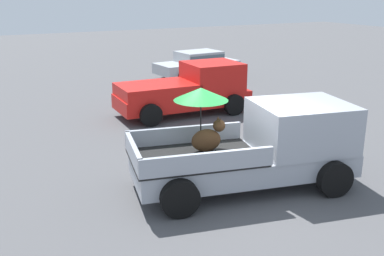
% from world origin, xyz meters
% --- Properties ---
extents(ground_plane, '(80.00, 80.00, 0.00)m').
position_xyz_m(ground_plane, '(0.00, 0.00, 0.00)').
color(ground_plane, '#4C4C4F').
extents(pickup_truck_main, '(5.33, 3.07, 2.30)m').
position_xyz_m(pickup_truck_main, '(0.44, -0.07, 0.97)').
color(pickup_truck_main, black).
rests_on(pickup_truck_main, ground).
extents(pickup_truck_red, '(4.86, 2.29, 1.80)m').
position_xyz_m(pickup_truck_red, '(1.81, 6.33, 0.87)').
color(pickup_truck_red, black).
rests_on(pickup_truck_red, ground).
extents(parked_sedan_near, '(4.45, 2.29, 1.33)m').
position_xyz_m(parked_sedan_near, '(5.43, 12.32, 0.74)').
color(parked_sedan_near, black).
rests_on(parked_sedan_near, ground).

